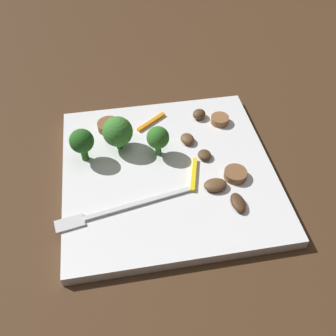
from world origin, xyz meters
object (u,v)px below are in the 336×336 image
at_px(fork, 117,210).
at_px(mushroom_0, 199,114).
at_px(broccoli_floret_0, 82,142).
at_px(sausage_slice_1, 235,174).
at_px(pepper_strip_1, 194,174).
at_px(plate, 168,172).
at_px(mushroom_4, 238,203).
at_px(pepper_strip_0, 151,122).
at_px(sausage_slice_2, 220,120).
at_px(broccoli_floret_2, 118,132).
at_px(sausage_slice_0, 109,126).
at_px(mushroom_3, 215,185).
at_px(mushroom_2, 205,155).
at_px(mushroom_1, 187,139).
at_px(broccoli_floret_1, 158,138).

relative_size(fork, mushroom_0, 8.41).
xyz_separation_m(broccoli_floret_0, mushroom_0, (-0.18, -0.06, -0.03)).
bearing_deg(broccoli_floret_0, sausage_slice_1, 160.85).
xyz_separation_m(mushroom_0, pepper_strip_1, (0.03, 0.12, -0.00)).
bearing_deg(plate, mushroom_0, -124.02).
distance_m(mushroom_0, mushroom_4, 0.17).
xyz_separation_m(mushroom_4, pepper_strip_0, (0.08, -0.17, -0.00)).
bearing_deg(fork, mushroom_0, -141.74).
xyz_separation_m(fork, pepper_strip_1, (-0.11, -0.04, 0.00)).
height_order(sausage_slice_2, pepper_strip_1, sausage_slice_2).
xyz_separation_m(broccoli_floret_2, sausage_slice_0, (0.01, -0.04, -0.02)).
bearing_deg(mushroom_3, sausage_slice_2, -107.59).
height_order(mushroom_4, pepper_strip_1, mushroom_4).
bearing_deg(sausage_slice_2, pepper_strip_1, 58.04).
height_order(sausage_slice_2, mushroom_3, same).
bearing_deg(pepper_strip_0, sausage_slice_2, 171.30).
xyz_separation_m(plate, fork, (0.07, 0.06, 0.01)).
bearing_deg(pepper_strip_0, mushroom_0, -179.45).
bearing_deg(mushroom_3, mushroom_2, -89.19).
bearing_deg(broccoli_floret_2, mushroom_3, 140.34).
bearing_deg(mushroom_0, pepper_strip_0, 0.55).
relative_size(broccoli_floret_0, mushroom_0, 2.37).
xyz_separation_m(plate, broccoli_floret_2, (0.06, -0.05, 0.04)).
bearing_deg(fork, mushroom_3, 176.73).
height_order(plate, sausage_slice_1, sausage_slice_1).
xyz_separation_m(plate, sausage_slice_0, (0.07, -0.09, 0.01)).
relative_size(mushroom_4, pepper_strip_1, 0.54).
bearing_deg(mushroom_0, mushroom_2, 82.08).
relative_size(sausage_slice_0, mushroom_0, 1.58).
relative_size(mushroom_3, mushroom_4, 0.99).
xyz_separation_m(plate, mushroom_4, (-0.08, 0.08, 0.01)).
bearing_deg(mushroom_1, mushroom_2, 115.74).
bearing_deg(sausage_slice_0, sausage_slice_2, 175.37).
xyz_separation_m(broccoli_floret_0, mushroom_1, (-0.15, -0.01, -0.03)).
relative_size(sausage_slice_2, mushroom_0, 1.28).
bearing_deg(sausage_slice_0, mushroom_0, -178.78).
bearing_deg(broccoli_floret_1, sausage_slice_0, -44.76).
distance_m(sausage_slice_1, sausage_slice_2, 0.11).
bearing_deg(mushroom_3, plate, -39.44).
height_order(plate, pepper_strip_0, pepper_strip_0).
relative_size(fork, mushroom_2, 8.90).
bearing_deg(mushroom_1, broccoli_floret_1, 20.60).
height_order(plate, sausage_slice_2, sausage_slice_2).
xyz_separation_m(broccoli_floret_0, mushroom_4, (-0.19, 0.11, -0.03)).
bearing_deg(pepper_strip_1, mushroom_3, 132.34).
distance_m(fork, broccoli_floret_0, 0.11).
bearing_deg(pepper_strip_1, mushroom_4, 127.36).
xyz_separation_m(fork, mushroom_1, (-0.11, -0.11, 0.00)).
height_order(broccoli_floret_1, pepper_strip_1, broccoli_floret_1).
height_order(broccoli_floret_0, sausage_slice_0, broccoli_floret_0).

